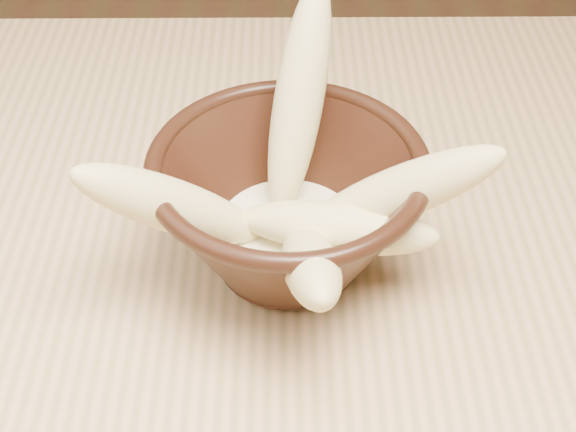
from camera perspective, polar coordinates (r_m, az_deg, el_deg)
The scene contains 8 objects.
table at distance 0.65m, azimuth 0.14°, elevation -10.15°, with size 1.20×0.80×0.75m.
bowl at distance 0.56m, azimuth 0.00°, elevation 0.67°, with size 0.19×0.19×0.11m.
milk_puddle at distance 0.58m, azimuth 0.00°, elevation -1.22°, with size 0.11×0.11×0.02m, color #F5ECC5.
banana_upright at distance 0.58m, azimuth 0.78°, elevation 8.31°, with size 0.04×0.04×0.17m, color #E6DA88.
banana_left at distance 0.53m, azimuth -8.16°, elevation 0.72°, with size 0.04×0.04×0.15m, color #E6DA88.
banana_right at distance 0.54m, azimuth 7.80°, elevation 1.60°, with size 0.04×0.04×0.16m, color #E6DA88.
banana_across at distance 0.55m, azimuth 3.54°, elevation -0.82°, with size 0.04×0.04×0.14m, color #E6DA88.
banana_front at distance 0.50m, azimuth 1.60°, elevation -3.53°, with size 0.04×0.04×0.14m, color #E6DA88.
Camera 1 is at (-0.00, -0.39, 1.19)m, focal length 50.00 mm.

